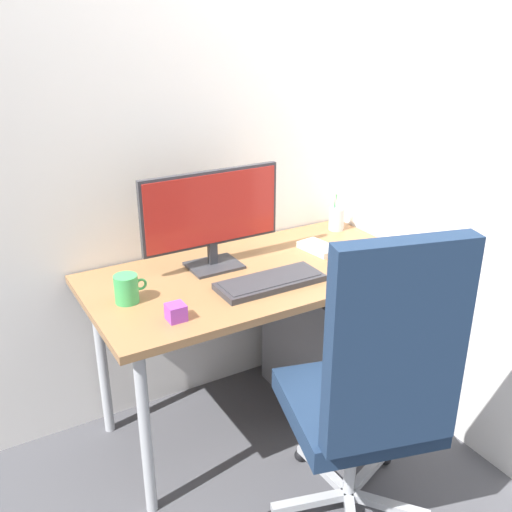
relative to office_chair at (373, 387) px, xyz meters
name	(u,v)px	position (x,y,z in m)	size (l,w,h in m)	color
ground_plane	(256,418)	(-0.01, 0.73, -0.62)	(8.00, 8.00, 0.00)	#4C4C51
wall_back	(210,93)	(-0.01, 1.10, 0.78)	(2.34, 0.04, 2.80)	white
wall_side_right	(427,95)	(0.70, 0.59, 0.78)	(0.04, 1.67, 2.80)	white
desk	(256,287)	(-0.01, 0.73, 0.05)	(1.36, 0.69, 0.74)	#996B42
office_chair	(373,387)	(0.00, 0.00, 0.00)	(0.61, 0.63, 1.16)	black
filing_cabinet	(329,338)	(0.39, 0.73, -0.32)	(0.40, 0.56, 0.60)	slate
monitor	(212,213)	(-0.13, 0.86, 0.35)	(0.59, 0.17, 0.40)	#333338
keyboard	(270,282)	(-0.02, 0.59, 0.13)	(0.42, 0.17, 0.03)	#333338
mouse	(361,262)	(0.39, 0.55, 0.14)	(0.05, 0.09, 0.04)	slate
pen_holder	(337,218)	(0.57, 0.95, 0.18)	(0.07, 0.07, 0.19)	silver
notebook	(318,248)	(0.34, 0.78, 0.13)	(0.10, 0.18, 0.03)	silver
coffee_mug	(127,289)	(-0.54, 0.72, 0.17)	(0.12, 0.09, 0.11)	#3FAD59
desk_clamp_accessory	(176,312)	(-0.44, 0.51, 0.15)	(0.06, 0.06, 0.06)	purple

